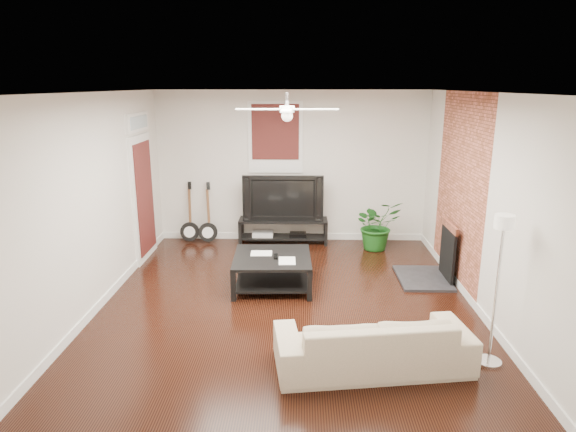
% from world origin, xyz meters
% --- Properties ---
extents(room, '(5.01, 6.01, 2.81)m').
position_xyz_m(room, '(0.00, 0.00, 1.40)').
color(room, black).
rests_on(room, ground).
extents(brick_accent, '(0.02, 2.20, 2.80)m').
position_xyz_m(brick_accent, '(2.49, 1.00, 1.40)').
color(brick_accent, brown).
rests_on(brick_accent, floor).
extents(fireplace, '(0.80, 1.10, 0.92)m').
position_xyz_m(fireplace, '(2.20, 1.00, 0.46)').
color(fireplace, black).
rests_on(fireplace, floor).
extents(window_back, '(1.00, 0.06, 1.30)m').
position_xyz_m(window_back, '(-0.30, 2.97, 1.95)').
color(window_back, '#3B1310').
rests_on(window_back, wall_back).
extents(door_left, '(0.08, 1.00, 2.50)m').
position_xyz_m(door_left, '(-2.46, 1.90, 1.25)').
color(door_left, white).
rests_on(door_left, wall_left).
extents(tv_stand, '(1.64, 0.44, 0.46)m').
position_xyz_m(tv_stand, '(-0.15, 2.78, 0.23)').
color(tv_stand, black).
rests_on(tv_stand, floor).
extents(tv, '(1.47, 0.19, 0.85)m').
position_xyz_m(tv, '(-0.15, 2.80, 0.88)').
color(tv, black).
rests_on(tv, tv_stand).
extents(coffee_table, '(1.15, 1.15, 0.47)m').
position_xyz_m(coffee_table, '(-0.24, 0.69, 0.23)').
color(coffee_table, black).
rests_on(coffee_table, floor).
extents(sofa, '(2.11, 1.06, 0.59)m').
position_xyz_m(sofa, '(0.94, -1.46, 0.30)').
color(sofa, tan).
rests_on(sofa, floor).
extents(floor_lamp, '(0.31, 0.31, 1.65)m').
position_xyz_m(floor_lamp, '(2.20, -1.36, 0.83)').
color(floor_lamp, silver).
rests_on(floor_lamp, floor).
extents(potted_plant, '(1.00, 0.94, 0.91)m').
position_xyz_m(potted_plant, '(1.54, 2.45, 0.45)').
color(potted_plant, '#19591A').
rests_on(potted_plant, floor).
extents(guitar_left, '(0.39, 0.30, 1.15)m').
position_xyz_m(guitar_left, '(-1.91, 2.75, 0.58)').
color(guitar_left, black).
rests_on(guitar_left, floor).
extents(guitar_right, '(0.41, 0.33, 1.15)m').
position_xyz_m(guitar_right, '(-1.56, 2.72, 0.58)').
color(guitar_right, black).
rests_on(guitar_right, floor).
extents(ceiling_fan, '(1.24, 1.24, 0.32)m').
position_xyz_m(ceiling_fan, '(0.00, 0.00, 2.60)').
color(ceiling_fan, white).
rests_on(ceiling_fan, ceiling).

